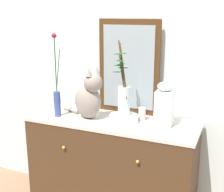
% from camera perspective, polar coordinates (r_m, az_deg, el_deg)
% --- Properties ---
extents(wall_back, '(4.40, 0.08, 2.60)m').
position_cam_1_polar(wall_back, '(2.46, 2.77, 8.61)').
color(wall_back, silver).
rests_on(wall_back, ground_plane).
extents(sideboard, '(1.28, 0.47, 0.81)m').
position_cam_1_polar(sideboard, '(2.47, -0.00, -13.25)').
color(sideboard, '#462C19').
rests_on(sideboard, ground_plane).
extents(mirror_leaning, '(0.48, 0.03, 0.72)m').
position_cam_1_polar(mirror_leaning, '(2.37, 3.10, 5.29)').
color(mirror_leaning, '#482811').
rests_on(mirror_leaning, sideboard).
extents(cat_sitting, '(0.41, 0.24, 0.39)m').
position_cam_1_polar(cat_sitting, '(2.29, -4.31, -0.17)').
color(cat_sitting, gray).
rests_on(cat_sitting, sideboard).
extents(vase_slim_green, '(0.07, 0.05, 0.63)m').
position_cam_1_polar(vase_slim_green, '(2.36, -10.10, -0.11)').
color(vase_slim_green, '#39478E').
rests_on(vase_slim_green, sideboard).
extents(bowl_porcelain, '(0.21, 0.21, 0.05)m').
position_cam_1_polar(bowl_porcelain, '(2.23, 2.18, -4.21)').
color(bowl_porcelain, white).
rests_on(bowl_porcelain, sideboard).
extents(vase_glass_clear, '(0.13, 0.15, 0.53)m').
position_cam_1_polar(vase_glass_clear, '(2.18, 2.16, -0.26)').
color(vase_glass_clear, silver).
rests_on(vase_glass_clear, bowl_porcelain).
extents(jar_lidded_porcelain, '(0.12, 0.12, 0.34)m').
position_cam_1_polar(jar_lidded_porcelain, '(2.17, 9.63, -1.58)').
color(jar_lidded_porcelain, white).
rests_on(jar_lidded_porcelain, sideboard).
extents(candle_pillar, '(0.06, 0.06, 0.11)m').
position_cam_1_polar(candle_pillar, '(2.29, 5.57, -3.29)').
color(candle_pillar, '#C0AEA8').
rests_on(candle_pillar, sideboard).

